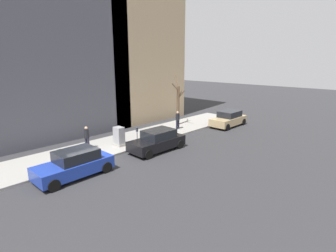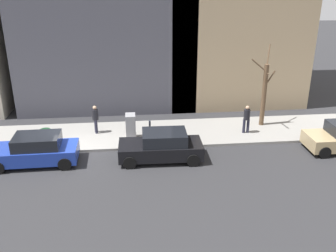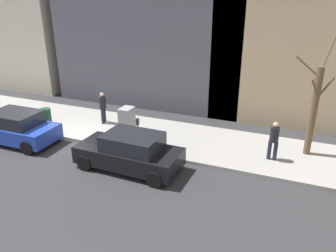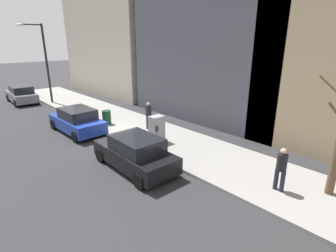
% 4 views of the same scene
% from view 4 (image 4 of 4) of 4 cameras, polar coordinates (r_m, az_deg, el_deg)
% --- Properties ---
extents(ground_plane, '(120.00, 120.00, 0.00)m').
position_cam_4_polar(ground_plane, '(15.95, -12.89, -2.05)').
color(ground_plane, '#2B2B2D').
extents(sidewalk, '(4.00, 36.00, 0.15)m').
position_cam_4_polar(sidewalk, '(16.93, -7.07, -0.25)').
color(sidewalk, gray).
rests_on(sidewalk, ground).
extents(parked_car_black, '(2.00, 4.24, 1.52)m').
position_cam_4_polar(parked_car_black, '(11.55, -7.16, -5.81)').
color(parked_car_black, black).
rests_on(parked_car_black, ground).
extents(parked_car_blue, '(1.99, 4.23, 1.52)m').
position_cam_4_polar(parked_car_blue, '(16.83, -19.17, 1.09)').
color(parked_car_blue, '#1E389E').
rests_on(parked_car_blue, ground).
extents(parked_car_grey, '(2.04, 4.26, 1.52)m').
position_cam_4_polar(parked_car_grey, '(27.00, -29.23, 6.00)').
color(parked_car_grey, slate).
rests_on(parked_car_grey, ground).
extents(parking_meter, '(0.14, 0.10, 1.35)m').
position_cam_4_polar(parking_meter, '(12.76, -2.40, -2.11)').
color(parking_meter, slate).
rests_on(parking_meter, sidewalk).
extents(utility_box, '(0.83, 0.61, 1.43)m').
position_cam_4_polar(utility_box, '(14.06, -2.47, -0.70)').
color(utility_box, '#A8A399').
rests_on(utility_box, sidewalk).
extents(streetlamp, '(1.97, 0.32, 6.50)m').
position_cam_4_polar(streetlamp, '(24.85, -25.63, 13.35)').
color(streetlamp, black).
rests_on(streetlamp, sidewalk).
extents(trash_bin, '(0.56, 0.56, 0.90)m').
position_cam_4_polar(trash_bin, '(17.56, -13.22, 1.87)').
color(trash_bin, '#14381E').
rests_on(trash_bin, sidewalk).
extents(pedestrian_near_meter, '(0.36, 0.40, 1.66)m').
position_cam_4_polar(pedestrian_near_meter, '(10.32, 23.42, -8.21)').
color(pedestrian_near_meter, '#1E1E2D').
rests_on(pedestrian_near_meter, sidewalk).
extents(pedestrian_midblock, '(0.40, 0.36, 1.66)m').
position_cam_4_polar(pedestrian_midblock, '(16.13, -4.26, 2.66)').
color(pedestrian_midblock, '#1E1E2D').
rests_on(pedestrian_midblock, sidewalk).
extents(office_tower_right, '(12.68, 12.68, 18.01)m').
position_cam_4_polar(office_tower_right, '(31.43, -5.40, 24.81)').
color(office_tower_right, '#BCB29E').
rests_on(office_tower_right, ground).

